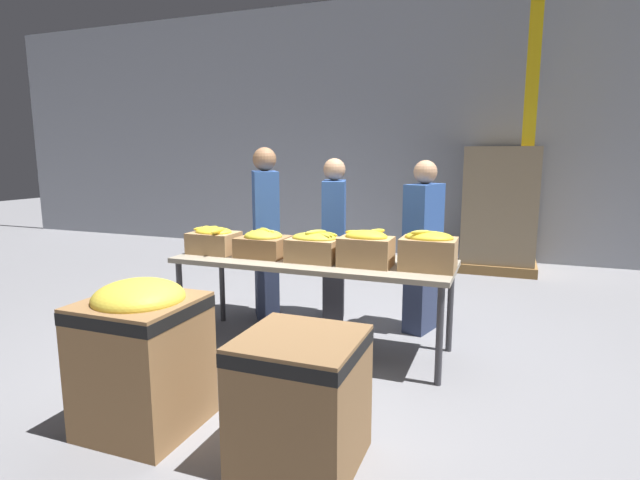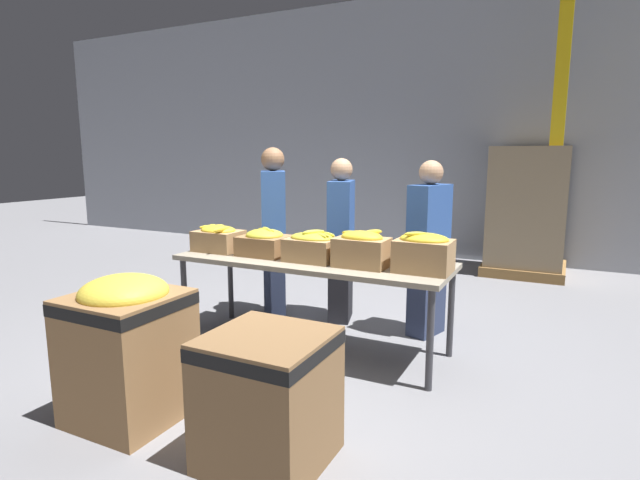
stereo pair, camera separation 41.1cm
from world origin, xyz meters
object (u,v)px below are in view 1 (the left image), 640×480
at_px(banana_box_1, 263,243).
at_px(banana_box_4, 428,250).
at_px(pallet_stack_0, 500,210).
at_px(banana_box_3, 366,248).
at_px(banana_box_0, 214,240).
at_px(sorting_table, 313,266).
at_px(donation_bin_0, 142,351).
at_px(volunteer_0, 266,235).
at_px(volunteer_2, 334,241).
at_px(donation_bin_1, 301,396).
at_px(banana_box_2, 314,246).
at_px(support_pillar, 529,122).
at_px(volunteer_1, 423,248).

relative_size(banana_box_1, banana_box_4, 1.00).
bearing_deg(pallet_stack_0, banana_box_1, -115.79).
relative_size(banana_box_1, banana_box_3, 1.00).
relative_size(banana_box_0, pallet_stack_0, 0.23).
bearing_deg(sorting_table, donation_bin_0, -107.74).
distance_m(banana_box_3, donation_bin_0, 1.75).
distance_m(banana_box_4, volunteer_0, 1.75).
xyz_separation_m(sorting_table, volunteer_2, (-0.09, 0.78, 0.07)).
bearing_deg(donation_bin_0, volunteer_0, 96.49).
height_order(banana_box_1, banana_box_4, banana_box_4).
bearing_deg(pallet_stack_0, volunteer_0, -123.77).
bearing_deg(banana_box_1, volunteer_2, 67.28).
bearing_deg(donation_bin_1, banana_box_2, 108.59).
height_order(donation_bin_0, donation_bin_1, donation_bin_0).
bearing_deg(banana_box_3, support_pillar, 70.95).
height_order(banana_box_3, volunteer_1, volunteer_1).
bearing_deg(pallet_stack_0, banana_box_3, -103.36).
xyz_separation_m(banana_box_0, donation_bin_0, (0.42, -1.43, -0.40)).
height_order(banana_box_0, banana_box_4, banana_box_4).
bearing_deg(volunteer_2, banana_box_1, -38.60).
bearing_deg(pallet_stack_0, banana_box_4, -96.59).
xyz_separation_m(banana_box_4, volunteer_1, (-0.16, 0.79, -0.13)).
distance_m(banana_box_3, banana_box_4, 0.46).
bearing_deg(support_pillar, banana_box_3, -109.05).
bearing_deg(support_pillar, banana_box_2, -115.33).
bearing_deg(donation_bin_1, banana_box_4, 74.13).
xyz_separation_m(banana_box_2, donation_bin_1, (0.48, -1.43, -0.50)).
bearing_deg(banana_box_2, donation_bin_1, -71.41).
distance_m(banana_box_3, support_pillar, 3.79).
relative_size(banana_box_3, pallet_stack_0, 0.23).
bearing_deg(banana_box_0, volunteer_0, 73.84).
height_order(banana_box_2, volunteer_2, volunteer_2).
height_order(volunteer_1, volunteer_2, volunteer_2).
bearing_deg(sorting_table, banana_box_0, -176.21).
bearing_deg(volunteer_2, banana_box_2, -7.35).
height_order(banana_box_1, volunteer_2, volunteer_2).
bearing_deg(banana_box_4, sorting_table, 177.29).
relative_size(banana_box_1, volunteer_1, 0.26).
relative_size(volunteer_1, volunteer_2, 0.99).
distance_m(sorting_table, banana_box_0, 0.91).
distance_m(volunteer_1, donation_bin_1, 2.29).
height_order(banana_box_2, volunteer_0, volunteer_0).
bearing_deg(donation_bin_0, banana_box_2, 70.17).
distance_m(banana_box_1, pallet_stack_0, 4.11).
height_order(volunteer_2, donation_bin_0, volunteer_2).
bearing_deg(donation_bin_1, banana_box_1, 123.08).
bearing_deg(volunteer_0, banana_box_2, 18.01).
bearing_deg(support_pillar, volunteer_1, -108.83).
bearing_deg(banana_box_0, donation_bin_0, -73.80).
bearing_deg(volunteer_2, volunteer_1, 71.95).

